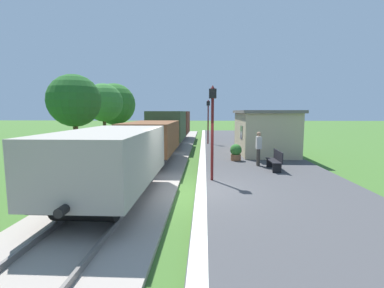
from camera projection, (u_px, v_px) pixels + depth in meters
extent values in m
plane|color=#3D6628|center=(190.00, 195.00, 9.61)|extent=(160.00, 160.00, 0.00)
cube|color=#424244|center=(281.00, 193.00, 9.45)|extent=(6.00, 60.00, 0.25)
cube|color=silver|center=(201.00, 188.00, 9.56)|extent=(0.36, 60.00, 0.01)
cube|color=#9E9389|center=(123.00, 193.00, 9.71)|extent=(3.80, 60.00, 0.12)
cube|color=slate|center=(143.00, 189.00, 9.66)|extent=(0.07, 60.00, 0.14)
cube|color=slate|center=(103.00, 189.00, 9.73)|extent=(0.07, 60.00, 0.14)
cube|color=gray|center=(110.00, 156.00, 8.37)|extent=(2.50, 5.60, 1.60)
cube|color=black|center=(111.00, 177.00, 8.45)|extent=(2.10, 5.15, 0.50)
cylinder|color=black|center=(128.00, 172.00, 10.26)|extent=(1.56, 0.84, 0.84)
cylinder|color=black|center=(87.00, 204.00, 6.70)|extent=(1.56, 0.84, 0.84)
cylinder|color=black|center=(135.00, 160.00, 11.38)|extent=(0.20, 0.30, 0.20)
cylinder|color=black|center=(62.00, 211.00, 5.52)|extent=(0.20, 0.30, 0.20)
cube|color=brown|center=(152.00, 137.00, 14.92)|extent=(2.50, 5.60, 1.60)
cube|color=black|center=(152.00, 148.00, 15.00)|extent=(2.10, 5.15, 0.50)
cylinder|color=black|center=(158.00, 148.00, 16.80)|extent=(1.56, 0.84, 0.84)
cylinder|color=black|center=(145.00, 158.00, 13.25)|extent=(1.56, 0.84, 0.84)
cylinder|color=black|center=(160.00, 142.00, 17.92)|extent=(0.20, 0.30, 0.20)
cylinder|color=black|center=(139.00, 157.00, 12.07)|extent=(0.20, 0.30, 0.20)
cube|color=#384C33|center=(168.00, 125.00, 21.43)|extent=(2.50, 5.60, 2.20)
cube|color=black|center=(168.00, 137.00, 21.54)|extent=(2.10, 5.15, 0.50)
cylinder|color=black|center=(171.00, 138.00, 23.35)|extent=(1.56, 0.84, 0.84)
cylinder|color=black|center=(165.00, 143.00, 19.79)|extent=(1.56, 0.84, 0.84)
cylinder|color=black|center=(172.00, 134.00, 24.47)|extent=(0.20, 0.30, 0.20)
cylinder|color=black|center=(162.00, 141.00, 18.62)|extent=(0.20, 0.30, 0.20)
cube|color=brown|center=(176.00, 122.00, 27.98)|extent=(2.50, 5.60, 2.20)
cube|color=black|center=(176.00, 131.00, 28.09)|extent=(2.10, 5.15, 0.50)
cylinder|color=black|center=(178.00, 132.00, 29.90)|extent=(1.56, 0.84, 0.84)
cylinder|color=black|center=(175.00, 135.00, 26.34)|extent=(1.56, 0.84, 0.84)
cylinder|color=black|center=(179.00, 129.00, 31.01)|extent=(0.20, 0.30, 0.20)
cylinder|color=black|center=(173.00, 133.00, 25.16)|extent=(0.20, 0.30, 0.20)
cube|color=tan|center=(264.00, 133.00, 17.79)|extent=(3.20, 5.50, 2.60)
cube|color=#66605B|center=(264.00, 112.00, 17.62)|extent=(3.50, 5.80, 0.18)
cube|color=black|center=(241.00, 132.00, 16.76)|extent=(0.03, 0.90, 0.80)
cube|color=black|center=(274.00, 161.00, 12.55)|extent=(0.42, 1.50, 0.04)
cube|color=black|center=(278.00, 155.00, 12.51)|extent=(0.04, 1.50, 0.45)
cube|color=black|center=(277.00, 168.00, 11.98)|extent=(0.38, 0.06, 0.42)
cube|color=black|center=(270.00, 163.00, 13.17)|extent=(0.38, 0.06, 0.42)
cylinder|color=#38332D|center=(259.00, 158.00, 13.45)|extent=(0.15, 0.15, 0.86)
cylinder|color=#38332D|center=(258.00, 157.00, 13.61)|extent=(0.15, 0.15, 0.86)
cube|color=#B2ADA8|center=(259.00, 143.00, 13.45)|extent=(0.24, 0.38, 0.60)
sphere|color=#936B51|center=(259.00, 134.00, 13.39)|extent=(0.22, 0.22, 0.22)
cylinder|color=brown|center=(236.00, 157.00, 15.03)|extent=(0.56, 0.56, 0.34)
sphere|color=#2D6B28|center=(236.00, 150.00, 14.98)|extent=(0.64, 0.64, 0.64)
cylinder|color=#591414|center=(212.00, 140.00, 10.56)|extent=(0.11, 0.11, 3.20)
cube|color=black|center=(213.00, 94.00, 10.35)|extent=(0.28, 0.28, 0.36)
sphere|color=#F2E5BF|center=(213.00, 94.00, 10.35)|extent=(0.20, 0.20, 0.20)
cone|color=#591414|center=(213.00, 87.00, 10.32)|extent=(0.20, 0.20, 0.16)
cylinder|color=#591414|center=(208.00, 125.00, 22.80)|extent=(0.11, 0.11, 3.20)
cube|color=black|center=(208.00, 103.00, 22.59)|extent=(0.28, 0.28, 0.36)
sphere|color=#F2E5BF|center=(208.00, 103.00, 22.59)|extent=(0.20, 0.20, 0.20)
cone|color=#591414|center=(208.00, 100.00, 22.56)|extent=(0.20, 0.20, 0.16)
cylinder|color=#4C3823|center=(76.00, 142.00, 15.67)|extent=(0.28, 0.28, 2.45)
sphere|color=#235B23|center=(74.00, 101.00, 15.39)|extent=(2.97, 2.97, 2.97)
cylinder|color=#4C3823|center=(105.00, 132.00, 22.93)|extent=(0.28, 0.28, 2.51)
sphere|color=#387A33|center=(104.00, 103.00, 22.64)|extent=(3.17, 3.17, 3.17)
cylinder|color=#4C3823|center=(115.00, 129.00, 30.30)|extent=(0.28, 0.28, 2.06)
sphere|color=#2D6B28|center=(114.00, 104.00, 29.97)|extent=(4.55, 4.55, 4.55)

